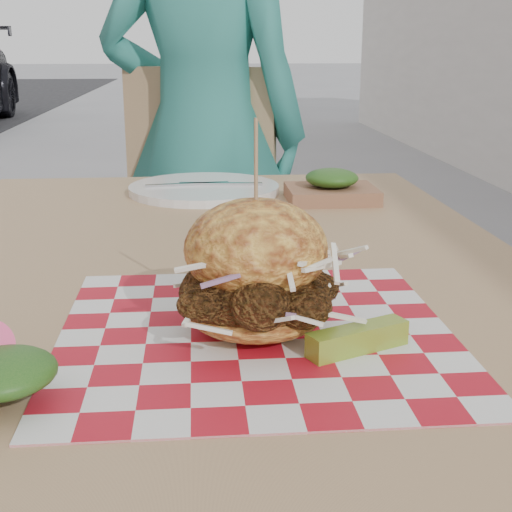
{
  "coord_description": "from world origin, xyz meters",
  "views": [
    {
      "loc": [
        -0.22,
        -0.57,
        1.01
      ],
      "look_at": [
        -0.17,
        0.04,
        0.82
      ],
      "focal_mm": 50.0,
      "sensor_mm": 36.0,
      "label": 1
    }
  ],
  "objects_px": {
    "patio_chair": "(213,220)",
    "sandwich": "(256,276)",
    "diner": "(203,134)",
    "patio_table": "(211,321)"
  },
  "relations": [
    {
      "from": "diner",
      "to": "sandwich",
      "type": "relative_size",
      "value": 7.93
    },
    {
      "from": "patio_table",
      "to": "sandwich",
      "type": "bearing_deg",
      "value": -80.89
    },
    {
      "from": "sandwich",
      "to": "diner",
      "type": "bearing_deg",
      "value": 91.19
    },
    {
      "from": "diner",
      "to": "sandwich",
      "type": "height_order",
      "value": "diner"
    },
    {
      "from": "patio_chair",
      "to": "sandwich",
      "type": "xyz_separation_m",
      "value": [
        0.01,
        -1.27,
        0.25
      ]
    },
    {
      "from": "diner",
      "to": "patio_table",
      "type": "height_order",
      "value": "diner"
    },
    {
      "from": "patio_chair",
      "to": "sandwich",
      "type": "bearing_deg",
      "value": -72.69
    },
    {
      "from": "diner",
      "to": "patio_chair",
      "type": "xyz_separation_m",
      "value": [
        0.02,
        -0.06,
        -0.22
      ]
    },
    {
      "from": "diner",
      "to": "patio_chair",
      "type": "height_order",
      "value": "diner"
    },
    {
      "from": "patio_table",
      "to": "patio_chair",
      "type": "xyz_separation_m",
      "value": [
        0.03,
        1.04,
        -0.12
      ]
    }
  ]
}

